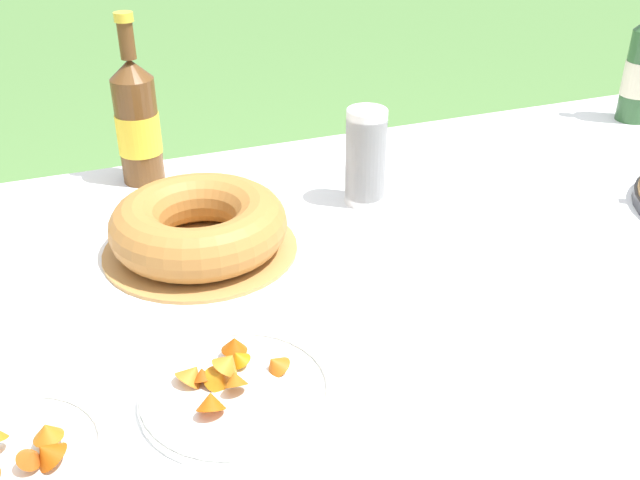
{
  "coord_description": "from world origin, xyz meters",
  "views": [
    {
      "loc": [
        -0.46,
        -0.8,
        1.28
      ],
      "look_at": [
        -0.12,
        0.05,
        0.76
      ],
      "focal_mm": 40.0,
      "sensor_mm": 36.0,
      "label": 1
    }
  ],
  "objects_px": {
    "bundt_cake": "(199,226)",
    "snack_plate_right": "(5,461)",
    "cider_bottle_amber": "(137,122)",
    "snack_plate_near": "(235,388)",
    "cup_stack": "(366,157)"
  },
  "relations": [
    {
      "from": "bundt_cake",
      "to": "cider_bottle_amber",
      "type": "distance_m",
      "value": 0.32
    },
    {
      "from": "cider_bottle_amber",
      "to": "snack_plate_right",
      "type": "bearing_deg",
      "value": -110.55
    },
    {
      "from": "bundt_cake",
      "to": "snack_plate_near",
      "type": "relative_size",
      "value": 1.34
    },
    {
      "from": "cup_stack",
      "to": "snack_plate_near",
      "type": "height_order",
      "value": "cup_stack"
    },
    {
      "from": "bundt_cake",
      "to": "cider_bottle_amber",
      "type": "relative_size",
      "value": 0.98
    },
    {
      "from": "cup_stack",
      "to": "snack_plate_right",
      "type": "height_order",
      "value": "cup_stack"
    },
    {
      "from": "cider_bottle_amber",
      "to": "snack_plate_near",
      "type": "distance_m",
      "value": 0.67
    },
    {
      "from": "bundt_cake",
      "to": "snack_plate_right",
      "type": "distance_m",
      "value": 0.48
    },
    {
      "from": "snack_plate_near",
      "to": "cider_bottle_amber",
      "type": "bearing_deg",
      "value": 89.89
    },
    {
      "from": "cider_bottle_amber",
      "to": "snack_plate_right",
      "type": "xyz_separation_m",
      "value": [
        -0.26,
        -0.68,
        -0.11
      ]
    },
    {
      "from": "bundt_cake",
      "to": "snack_plate_right",
      "type": "height_order",
      "value": "bundt_cake"
    },
    {
      "from": "snack_plate_right",
      "to": "cup_stack",
      "type": "bearing_deg",
      "value": 35.68
    },
    {
      "from": "bundt_cake",
      "to": "cider_bottle_amber",
      "type": "xyz_separation_m",
      "value": [
        -0.04,
        0.31,
        0.07
      ]
    },
    {
      "from": "cup_stack",
      "to": "snack_plate_near",
      "type": "xyz_separation_m",
      "value": [
        -0.36,
        -0.42,
        -0.08
      ]
    },
    {
      "from": "cider_bottle_amber",
      "to": "snack_plate_near",
      "type": "height_order",
      "value": "cider_bottle_amber"
    }
  ]
}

